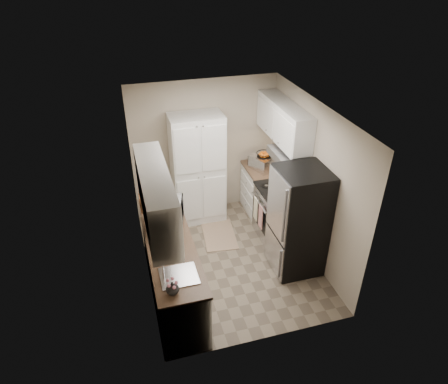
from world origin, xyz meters
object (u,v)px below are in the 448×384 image
(wine_bottle, at_px, (154,203))
(microwave, at_px, (169,214))
(toaster_oven, at_px, (263,163))
(electric_range, at_px, (278,212))
(refrigerator, at_px, (299,221))
(pantry_cabinet, at_px, (198,169))

(wine_bottle, bearing_deg, microwave, -68.43)
(toaster_oven, bearing_deg, wine_bottle, 179.98)
(electric_range, xyz_separation_m, microwave, (-1.90, -0.41, 0.60))
(electric_range, distance_m, refrigerator, 0.88)
(electric_range, bearing_deg, microwave, -167.68)
(electric_range, height_order, microwave, microwave)
(toaster_oven, bearing_deg, microwave, -169.14)
(pantry_cabinet, distance_m, wine_bottle, 1.29)
(microwave, height_order, toaster_oven, microwave)
(microwave, bearing_deg, wine_bottle, 35.20)
(microwave, distance_m, toaster_oven, 2.23)
(electric_range, height_order, toaster_oven, toaster_oven)
(pantry_cabinet, height_order, microwave, pantry_cabinet)
(toaster_oven, bearing_deg, electric_range, -110.43)
(pantry_cabinet, relative_size, microwave, 3.43)
(refrigerator, distance_m, microwave, 1.91)
(refrigerator, relative_size, toaster_oven, 3.98)
(refrigerator, distance_m, wine_bottle, 2.17)
(refrigerator, height_order, wine_bottle, refrigerator)
(electric_range, height_order, wine_bottle, wine_bottle)
(electric_range, xyz_separation_m, wine_bottle, (-2.05, -0.02, 0.57))
(electric_range, bearing_deg, refrigerator, -92.48)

